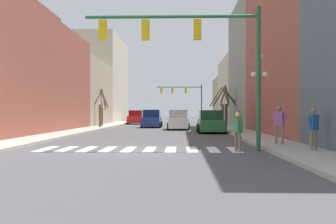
{
  "coord_description": "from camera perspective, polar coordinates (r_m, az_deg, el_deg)",
  "views": [
    {
      "loc": [
        1.77,
        -15.76,
        1.6
      ],
      "look_at": [
        0.33,
        29.1,
        1.59
      ],
      "focal_mm": 42.0,
      "sensor_mm": 36.0,
      "label": 1
    }
  ],
  "objects": [
    {
      "name": "ground_plane",
      "position": [
        15.94,
        -4.56,
        -5.75
      ],
      "size": [
        240.0,
        240.0,
        0.0
      ],
      "primitive_type": "plane",
      "color": "#4C4C4F"
    },
    {
      "name": "sidewalk_right",
      "position": [
        16.47,
        17.94,
        -5.3
      ],
      "size": [
        2.17,
        90.0,
        0.15
      ],
      "color": "#ADA89E",
      "rests_on": "ground_plane"
    },
    {
      "name": "building_row_left",
      "position": [
        43.79,
        -14.35,
        4.36
      ],
      "size": [
        6.0,
        58.63,
        12.83
      ],
      "color": "beige",
      "rests_on": "ground_plane"
    },
    {
      "name": "building_row_right",
      "position": [
        37.43,
        15.26,
        6.55
      ],
      "size": [
        6.0,
        59.81,
        13.83
      ],
      "color": "#515B66",
      "rests_on": "ground_plane"
    },
    {
      "name": "crosswalk_stripes",
      "position": [
        16.88,
        -4.2,
        -5.42
      ],
      "size": [
        8.55,
        2.6,
        0.01
      ],
      "color": "white",
      "rests_on": "ground_plane"
    },
    {
      "name": "traffic_signal_near",
      "position": [
        16.57,
        3.51,
        9.92
      ],
      "size": [
        7.28,
        0.28,
        5.97
      ],
      "color": "#236038",
      "rests_on": "ground_plane"
    },
    {
      "name": "traffic_signal_far",
      "position": [
        60.38,
        2.39,
        2.61
      ],
      "size": [
        6.96,
        0.28,
        5.83
      ],
      "color": "#236038",
      "rests_on": "ground_plane"
    },
    {
      "name": "street_lamp_right_corner",
      "position": [
        22.11,
        13.15,
        4.71
      ],
      "size": [
        0.95,
        0.36,
        4.63
      ],
      "color": "#1E4C2D",
      "rests_on": "sidewalk_right"
    },
    {
      "name": "car_parked_right_mid",
      "position": [
        51.62,
        -4.65,
        -0.84
      ],
      "size": [
        2.1,
        4.3,
        1.81
      ],
      "rotation": [
        0.0,
        0.0,
        1.57
      ],
      "color": "red",
      "rests_on": "ground_plane"
    },
    {
      "name": "car_parked_left_near",
      "position": [
        40.64,
        -2.35,
        -1.06
      ],
      "size": [
        2.03,
        4.67,
        1.82
      ],
      "rotation": [
        0.0,
        0.0,
        -1.57
      ],
      "color": "navy",
      "rests_on": "ground_plane"
    },
    {
      "name": "car_parked_left_far",
      "position": [
        30.27,
        6.21,
        -1.5
      ],
      "size": [
        2.07,
        4.38,
        1.73
      ],
      "rotation": [
        0.0,
        0.0,
        1.57
      ],
      "color": "#236B38",
      "rests_on": "ground_plane"
    },
    {
      "name": "car_parked_right_far",
      "position": [
        35.54,
        1.52,
        -1.24
      ],
      "size": [
        1.98,
        4.57,
        1.78
      ],
      "rotation": [
        0.0,
        0.0,
        1.57
      ],
      "color": "white",
      "rests_on": "ground_plane"
    },
    {
      "name": "pedestrian_near_right_corner",
      "position": [
        18.37,
        15.82,
        -1.35
      ],
      "size": [
        0.66,
        0.49,
        1.72
      ],
      "rotation": [
        0.0,
        0.0,
        2.54
      ],
      "color": "#7A705B",
      "rests_on": "sidewalk_right"
    },
    {
      "name": "pedestrian_crossing_street",
      "position": [
        16.01,
        20.38,
        -1.79
      ],
      "size": [
        0.62,
        0.45,
        1.6
      ],
      "rotation": [
        0.0,
        0.0,
        0.59
      ],
      "color": "#7A705B",
      "rests_on": "sidewalk_right"
    },
    {
      "name": "pedestrian_on_left_sidewalk",
      "position": [
        30.26,
        10.17,
        -0.94
      ],
      "size": [
        0.63,
        0.43,
        1.61
      ],
      "rotation": [
        0.0,
        0.0,
        0.54
      ],
      "color": "black",
      "rests_on": "sidewalk_right"
    },
    {
      "name": "pedestrian_waiting_at_curb",
      "position": [
        16.06,
        10.09,
        -2.32
      ],
      "size": [
        0.33,
        0.67,
        1.6
      ],
      "rotation": [
        0.0,
        0.0,
        5.1
      ],
      "color": "#7A705B",
      "rests_on": "ground_plane"
    },
    {
      "name": "street_tree_right_near",
      "position": [
        42.7,
        -9.56,
        0.35
      ],
      "size": [
        1.64,
        1.31,
        3.98
      ],
      "color": "brown",
      "rests_on": "sidewalk_left"
    },
    {
      "name": "street_tree_left_mid",
      "position": [
        38.93,
        -9.77,
        0.06
      ],
      "size": [
        0.79,
        1.32,
        3.62
      ],
      "color": "brown",
      "rests_on": "sidewalk_left"
    },
    {
      "name": "street_tree_left_far",
      "position": [
        40.01,
        8.04,
        0.46
      ],
      "size": [
        2.92,
        1.95,
        4.06
      ],
      "color": "brown",
      "rests_on": "sidewalk_right"
    },
    {
      "name": "street_tree_left_near",
      "position": [
        41.39,
        8.39,
        0.83
      ],
      "size": [
        2.52,
        1.49,
        4.3
      ],
      "color": "#473828",
      "rests_on": "sidewalk_right"
    }
  ]
}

